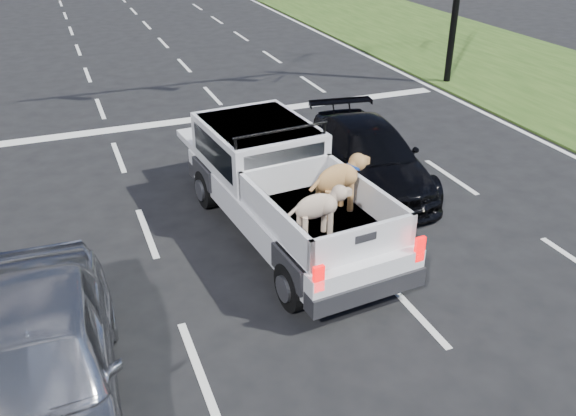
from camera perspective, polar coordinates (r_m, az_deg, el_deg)
name	(u,v)px	position (r m, az deg, el deg)	size (l,w,h in m)	color
ground	(312,337)	(9.31, 2.23, -11.93)	(160.00, 160.00, 0.00)	black
road_markings	(202,169)	(14.67, -8.07, 3.68)	(17.75, 60.00, 0.01)	silver
pickup_truck	(283,186)	(11.43, -0.51, 2.07)	(2.53, 5.78, 2.11)	black
silver_sedan	(39,366)	(8.19, -22.30, -13.54)	(1.94, 4.82, 1.64)	#A1A3A8
black_coupe	(370,156)	(13.66, 7.64, 4.87)	(1.87, 4.61, 1.34)	black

